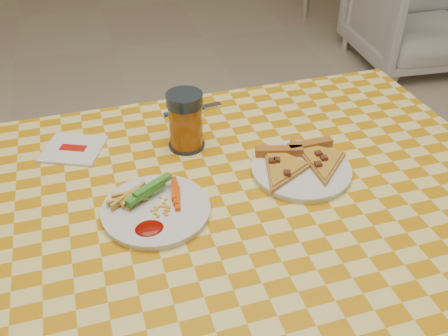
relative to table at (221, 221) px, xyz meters
The scene contains 9 objects.
table is the anchor object (origin of this frame).
plate_left 0.16m from the table, behind, with size 0.21×0.21×0.01m, color silver.
plate_right 0.21m from the table, ahead, with size 0.22×0.22×0.01m, color silver.
fries_veggies 0.18m from the table, behind, with size 0.17×0.15×0.04m.
pizza_slices 0.22m from the table, 11.03° to the left, with size 0.25×0.23×0.02m.
drink_glass 0.25m from the table, 96.87° to the left, with size 0.09×0.09×0.14m.
napkin 0.39m from the table, 137.42° to the left, with size 0.17×0.17×0.01m.
fork 0.37m from the table, 84.71° to the left, with size 0.16×0.03×0.01m.
bg_chair 2.66m from the table, 44.57° to the left, with size 0.76×0.71×0.78m, color brown.
Camera 1 is at (-0.23, -0.77, 1.42)m, focal length 40.00 mm.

